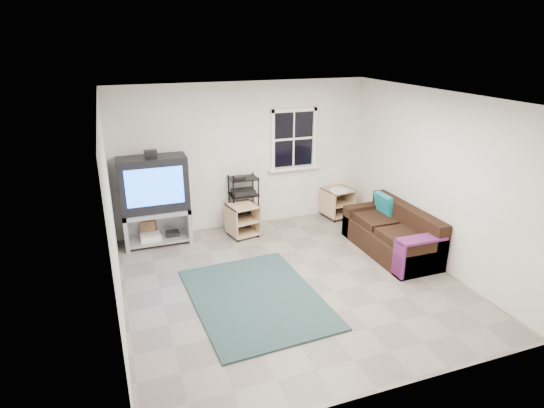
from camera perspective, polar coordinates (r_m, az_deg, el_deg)
name	(u,v)px	position (r m, az deg, el deg)	size (l,w,h in m)	color
room	(294,143)	(8.39, 2.73, 7.67)	(4.60, 4.62, 4.60)	gray
tv_unit	(154,193)	(7.71, -14.56, 1.30)	(1.10, 0.55, 1.61)	#A3A3AC
av_rack	(244,206)	(8.21, -3.56, -0.23)	(0.50, 0.36, 1.00)	black
side_table_left	(242,219)	(7.99, -3.82, -1.85)	(0.57, 0.57, 0.57)	tan
side_table_right	(337,200)	(8.87, 8.13, 0.46)	(0.58, 0.58, 0.59)	tan
sofa	(393,235)	(7.61, 14.90, -3.80)	(0.80, 1.80, 0.82)	black
shag_rug	(256,298)	(6.22, -2.04, -11.68)	(1.61, 2.22, 0.03)	black
paper_bag	(149,230)	(8.10, -15.24, -3.14)	(0.26, 0.17, 0.37)	#926641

